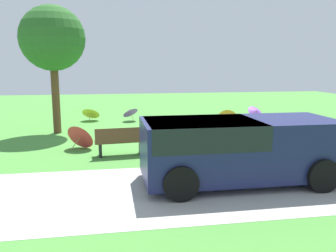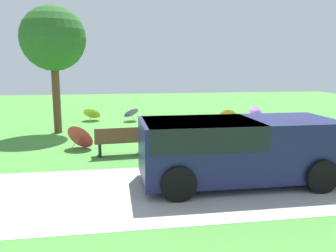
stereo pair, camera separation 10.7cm
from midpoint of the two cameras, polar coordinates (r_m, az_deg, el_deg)
name	(u,v)px [view 1 (the left image)]	position (r m, az deg, el deg)	size (l,w,h in m)	color
ground	(155,133)	(14.40, -2.41, -1.16)	(40.00, 40.00, 0.00)	#478C38
road_strip	(192,189)	(8.06, 3.59, -10.28)	(40.00, 3.67, 0.01)	#B2AFA8
van_dark	(232,145)	(8.36, 10.22, -3.18)	(4.61, 2.14, 1.53)	#191E4C
park_bench	(121,141)	(10.84, -8.04, -2.49)	(1.64, 0.63, 0.90)	brown
shade_tree	(52,39)	(14.95, -18.73, 13.41)	(2.59, 2.59, 5.14)	brown
parasol_purple_0	(256,111)	(18.19, 14.11, 2.37)	(0.99, 0.92, 0.79)	tan
parasol_yellow_0	(91,112)	(17.92, -12.73, 2.22)	(1.09, 1.03, 0.78)	tan
parasol_purple_1	(193,128)	(13.89, 3.87, -0.35)	(0.66, 0.59, 0.59)	tan
parasol_orange_0	(228,118)	(15.91, 9.61, 1.39)	(0.99, 0.94, 0.88)	tan
parasol_red_0	(185,133)	(12.46, 2.64, -1.15)	(0.93, 1.00, 0.76)	tan
parasol_purple_2	(130,112)	(17.46, -6.51, 2.39)	(1.05, 1.04, 0.80)	tan
parasol_red_1	(82,135)	(12.00, -14.31, -1.53)	(1.15, 1.05, 0.91)	tan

